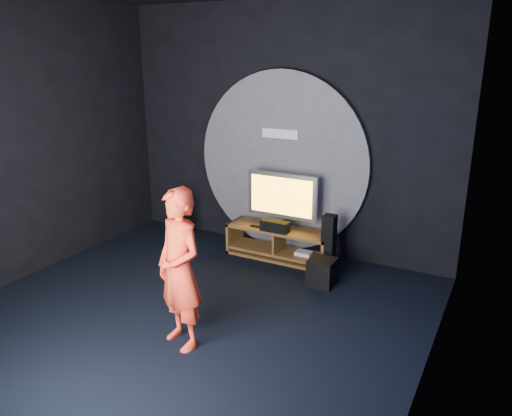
{
  "coord_description": "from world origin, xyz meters",
  "views": [
    {
      "loc": [
        3.0,
        -3.92,
        2.83
      ],
      "look_at": [
        0.33,
        1.05,
        1.05
      ],
      "focal_mm": 35.0,
      "sensor_mm": 36.0,
      "label": 1
    }
  ],
  "objects_px": {
    "tv": "(282,198)",
    "player": "(180,269)",
    "tower_speaker_right": "(329,244)",
    "media_console": "(280,245)",
    "subwoofer": "(322,272)",
    "tower_speaker_left": "(175,221)"
  },
  "relations": [
    {
      "from": "player",
      "to": "tower_speaker_left",
      "type": "bearing_deg",
      "value": 149.36
    },
    {
      "from": "media_console",
      "to": "tower_speaker_right",
      "type": "distance_m",
      "value": 0.81
    },
    {
      "from": "media_console",
      "to": "tv",
      "type": "xyz_separation_m",
      "value": [
        -0.01,
        0.07,
        0.68
      ]
    },
    {
      "from": "tower_speaker_left",
      "to": "subwoofer",
      "type": "relative_size",
      "value": 2.3
    },
    {
      "from": "tv",
      "to": "tower_speaker_right",
      "type": "distance_m",
      "value": 0.93
    },
    {
      "from": "tower_speaker_right",
      "to": "tower_speaker_left",
      "type": "bearing_deg",
      "value": -175.18
    },
    {
      "from": "tv",
      "to": "tower_speaker_left",
      "type": "xyz_separation_m",
      "value": [
        -1.57,
        -0.39,
        -0.48
      ]
    },
    {
      "from": "tv",
      "to": "player",
      "type": "height_order",
      "value": "player"
    },
    {
      "from": "tv",
      "to": "tower_speaker_right",
      "type": "height_order",
      "value": "tv"
    },
    {
      "from": "media_console",
      "to": "subwoofer",
      "type": "bearing_deg",
      "value": -32.06
    },
    {
      "from": "media_console",
      "to": "tv",
      "type": "height_order",
      "value": "tv"
    },
    {
      "from": "tower_speaker_right",
      "to": "tv",
      "type": "bearing_deg",
      "value": 166.22
    },
    {
      "from": "media_console",
      "to": "tower_speaker_left",
      "type": "relative_size",
      "value": 1.88
    },
    {
      "from": "tower_speaker_left",
      "to": "player",
      "type": "distance_m",
      "value": 2.72
    },
    {
      "from": "tv",
      "to": "player",
      "type": "distance_m",
      "value": 2.5
    },
    {
      "from": "tv",
      "to": "subwoofer",
      "type": "height_order",
      "value": "tv"
    },
    {
      "from": "subwoofer",
      "to": "tv",
      "type": "bearing_deg",
      "value": 144.99
    },
    {
      "from": "tower_speaker_right",
      "to": "subwoofer",
      "type": "height_order",
      "value": "tower_speaker_right"
    },
    {
      "from": "tv",
      "to": "subwoofer",
      "type": "distance_m",
      "value": 1.25
    },
    {
      "from": "subwoofer",
      "to": "tower_speaker_left",
      "type": "bearing_deg",
      "value": 175.15
    },
    {
      "from": "tv",
      "to": "player",
      "type": "bearing_deg",
      "value": -87.9
    },
    {
      "from": "tv",
      "to": "tower_speaker_left",
      "type": "height_order",
      "value": "tv"
    }
  ]
}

